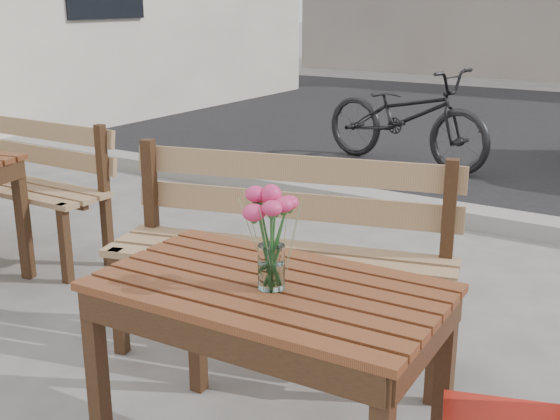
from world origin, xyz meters
name	(u,v)px	position (x,y,z in m)	size (l,w,h in m)	color
street	(540,165)	(0.00, 5.06, 0.03)	(30.00, 8.12, 0.12)	black
main_table	(269,315)	(0.25, 0.00, 0.56)	(1.12, 0.68, 0.68)	#5C2F18
main_bench	(285,230)	(-0.16, 0.75, 0.57)	(1.57, 0.82, 0.93)	#9A7950
main_vase	(271,225)	(0.28, -0.03, 0.88)	(0.18, 0.18, 0.33)	white
second_bench	(20,169)	(-2.24, 1.00, 0.53)	(1.40, 0.42, 0.87)	#9A7950
bicycle	(406,116)	(-1.14, 4.50, 0.47)	(0.62, 1.78, 0.93)	black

